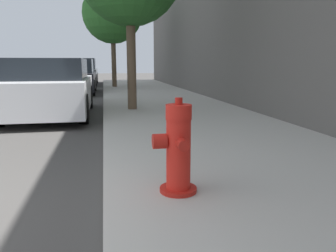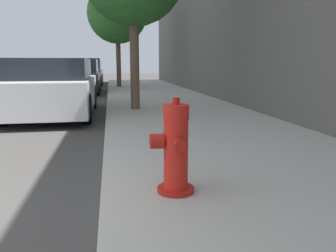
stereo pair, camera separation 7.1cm
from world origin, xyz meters
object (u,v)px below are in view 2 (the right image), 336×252
object	(u,v)px
parked_car_near	(53,88)
fire_hydrant	(175,150)
street_tree_far	(117,14)
parked_car_mid	(78,77)
parked_car_far	(87,72)

from	to	relation	value
parked_car_near	fire_hydrant	bearing A→B (deg)	-71.53
parked_car_near	street_tree_far	bearing A→B (deg)	76.92
fire_hydrant	parked_car_near	xyz separation A→B (m)	(-1.86, 5.58, 0.13)
fire_hydrant	parked_car_mid	world-z (taller)	parked_car_mid
fire_hydrant	parked_car_near	size ratio (longest dim) A/B	0.20
parked_car_far	fire_hydrant	bearing A→B (deg)	-83.96
parked_car_near	street_tree_far	xyz separation A→B (m)	(1.76, 7.58, 2.81)
parked_car_mid	street_tree_far	bearing A→B (deg)	40.80
parked_car_near	street_tree_far	world-z (taller)	street_tree_far
parked_car_far	street_tree_far	size ratio (longest dim) A/B	0.96
fire_hydrant	parked_car_near	world-z (taller)	parked_car_near
parked_car_mid	parked_car_near	bearing A→B (deg)	-90.18
fire_hydrant	parked_car_far	size ratio (longest dim) A/B	0.18
fire_hydrant	parked_car_near	bearing A→B (deg)	108.47
fire_hydrant	street_tree_far	distance (m)	13.48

